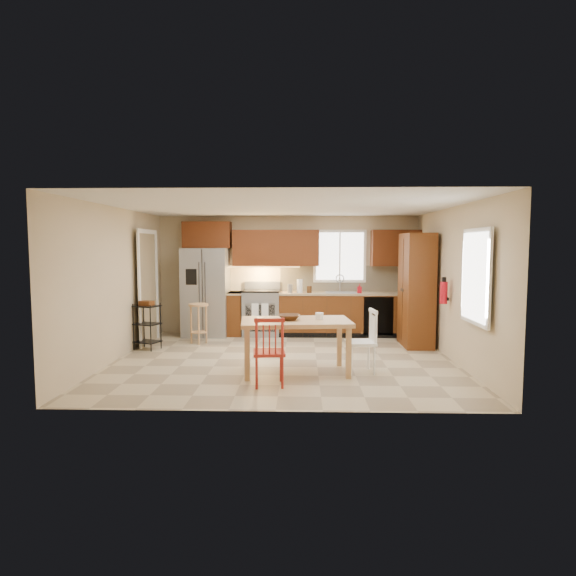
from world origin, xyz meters
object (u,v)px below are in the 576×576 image
(soap_bottle, at_px, (359,288))
(utility_cart, at_px, (147,326))
(table_bowl, at_px, (289,320))
(chair_white, at_px, (360,341))
(table_jar, at_px, (319,317))
(bar_stool, at_px, (199,324))
(fire_extinguisher, at_px, (444,293))
(pantry, at_px, (416,290))
(dining_table, at_px, (296,347))
(chair_red, at_px, (269,351))
(range_stove, at_px, (261,313))
(refrigerator, at_px, (206,292))

(soap_bottle, height_order, utility_cart, soap_bottle)
(table_bowl, bearing_deg, chair_white, 2.73)
(utility_cart, bearing_deg, table_bowl, -9.84)
(table_jar, relative_size, utility_cart, 0.16)
(bar_stool, distance_m, utility_cart, 0.99)
(fire_extinguisher, distance_m, chair_white, 1.85)
(pantry, xyz_separation_m, dining_table, (-2.22, -2.02, -0.66))
(chair_white, distance_m, table_jar, 0.70)
(fire_extinguisher, height_order, utility_cart, fire_extinguisher)
(chair_white, bearing_deg, bar_stool, 48.44)
(chair_red, xyz_separation_m, table_bowl, (0.25, 0.65, 0.32))
(pantry, bearing_deg, table_jar, -134.26)
(range_stove, relative_size, chair_red, 0.99)
(table_jar, bearing_deg, pantry, 45.74)
(table_jar, distance_m, bar_stool, 3.03)
(soap_bottle, height_order, dining_table, soap_bottle)
(range_stove, relative_size, dining_table, 0.58)
(chair_red, xyz_separation_m, bar_stool, (-1.54, 2.75, -0.08))
(fire_extinguisher, relative_size, table_jar, 2.62)
(refrigerator, height_order, range_stove, refrigerator)
(soap_bottle, bearing_deg, refrigerator, 179.55)
(pantry, distance_m, chair_white, 2.42)
(chair_red, xyz_separation_m, chair_white, (1.30, 0.70, 0.00))
(fire_extinguisher, distance_m, table_bowl, 2.72)
(dining_table, distance_m, chair_white, 0.95)
(pantry, relative_size, bar_stool, 2.73)
(fire_extinguisher, relative_size, table_bowl, 1.12)
(soap_bottle, relative_size, utility_cart, 0.23)
(dining_table, relative_size, table_jar, 11.54)
(refrigerator, distance_m, range_stove, 1.24)
(pantry, height_order, utility_cart, pantry)
(table_jar, bearing_deg, range_stove, 110.81)
(fire_extinguisher, bearing_deg, utility_cart, 173.59)
(soap_bottle, relative_size, table_jar, 1.39)
(dining_table, height_order, table_bowl, table_bowl)
(pantry, height_order, chair_red, pantry)
(pantry, height_order, dining_table, pantry)
(soap_bottle, height_order, pantry, pantry)
(pantry, relative_size, table_bowl, 6.54)
(range_stove, relative_size, pantry, 0.44)
(table_jar, relative_size, bar_stool, 0.18)
(pantry, relative_size, chair_red, 2.26)
(refrigerator, distance_m, utility_cart, 1.68)
(refrigerator, relative_size, utility_cart, 2.18)
(chair_white, distance_m, bar_stool, 3.50)
(refrigerator, xyz_separation_m, table_bowl, (1.81, -2.95, -0.13))
(chair_red, relative_size, utility_cart, 1.11)
(soap_bottle, relative_size, chair_white, 0.21)
(chair_red, distance_m, chair_white, 1.48)
(bar_stool, bearing_deg, refrigerator, 106.70)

